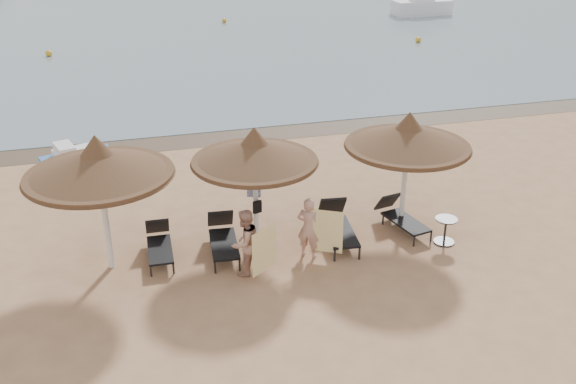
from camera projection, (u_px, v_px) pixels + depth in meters
name	position (u px, v px, depth m)	size (l,w,h in m)	color
ground	(285.00, 280.00, 14.22)	(160.00, 160.00, 0.00)	tan
wet_sand_strip	(215.00, 138.00, 22.42)	(200.00, 1.60, 0.01)	brown
palapa_left	(98.00, 164.00, 13.66)	(3.24, 3.24, 3.21)	silver
palapa_center	(255.00, 152.00, 14.80)	(3.00, 3.00, 2.97)	silver
palapa_right	(408.00, 137.00, 15.49)	(3.10, 3.10, 3.07)	silver
lounger_far_left	(159.00, 243.00, 15.06)	(0.61, 1.68, 0.75)	#242426
lounger_near_left	(223.00, 237.00, 15.26)	(0.77, 1.89, 0.83)	#242426
lounger_near_right	(337.00, 224.00, 15.78)	(0.88, 2.03, 0.88)	#242426
lounger_far_right	(400.00, 216.00, 16.28)	(0.92, 1.80, 0.77)	#242426
side_table	(445.00, 231.00, 15.63)	(0.54, 0.54, 0.66)	#242426
person_left	(245.00, 238.00, 14.10)	(0.84, 0.54, 1.82)	tan
person_right	(309.00, 223.00, 14.79)	(0.81, 0.53, 1.76)	tan
towel_left	(264.00, 250.00, 13.96)	(0.64, 0.44, 1.06)	yellow
towel_right	(326.00, 231.00, 14.71)	(0.68, 0.39, 1.08)	yellow
bag_patterned	(254.00, 189.00, 15.39)	(0.34, 0.23, 0.41)	white
bag_dark	(257.00, 207.00, 15.23)	(0.23, 0.14, 0.30)	black
pedal_boat	(79.00, 162.00, 19.50)	(2.40, 1.83, 0.99)	#366FBB
buoy_left	(49.00, 53.00, 33.42)	(0.34, 0.34, 0.34)	gold
buoy_mid	(224.00, 21.00, 42.00)	(0.31, 0.31, 0.31)	gold
buoy_right	(418.00, 40.00, 36.52)	(0.33, 0.33, 0.33)	gold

